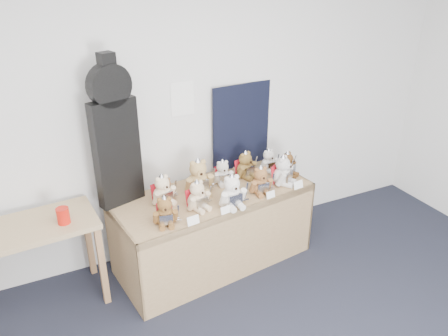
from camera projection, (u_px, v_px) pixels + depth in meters
name	position (u px, v px, depth m)	size (l,w,h in m)	color
room_shell	(182.00, 99.00, 3.76)	(6.00, 6.00, 6.00)	white
display_table	(218.00, 212.00, 3.81)	(1.81, 0.94, 0.72)	olive
side_table	(36.00, 239.00, 3.32)	(0.95, 0.58, 0.77)	tan
guitar_case	(115.00, 134.00, 3.41)	(0.39, 0.22, 1.24)	black
navy_board	(241.00, 127.00, 4.12)	(0.61, 0.02, 0.82)	black
red_cup	(63.00, 216.00, 3.26)	(0.09, 0.09, 0.13)	red
teddy_front_far_left	(165.00, 212.00, 3.31)	(0.22, 0.20, 0.27)	brown
teddy_front_left	(198.00, 196.00, 3.52)	(0.24, 0.22, 0.28)	beige
teddy_front_centre	(232.00, 192.00, 3.55)	(0.26, 0.20, 0.32)	white
teddy_front_right	(261.00, 181.00, 3.76)	(0.23, 0.19, 0.28)	brown
teddy_front_far_right	(283.00, 172.00, 3.90)	(0.25, 0.25, 0.31)	silver
teddy_front_end	(287.00, 166.00, 4.04)	(0.22, 0.22, 0.27)	brown
teddy_back_left	(163.00, 191.00, 3.60)	(0.24, 0.22, 0.29)	beige
teddy_back_centre_left	(199.00, 178.00, 3.75)	(0.28, 0.23, 0.35)	tan
teddy_back_centre_right	(223.00, 173.00, 3.92)	(0.21, 0.18, 0.25)	white
teddy_back_right	(246.00, 166.00, 4.03)	(0.24, 0.22, 0.28)	olive
teddy_back_end	(269.00, 161.00, 4.16)	(0.21, 0.17, 0.25)	white
teddy_back_far_left	(166.00, 189.00, 3.68)	(0.18, 0.14, 0.21)	#8B5F41
entry_card_a	(193.00, 220.00, 3.33)	(0.10, 0.00, 0.07)	white
entry_card_b	(226.00, 210.00, 3.48)	(0.09, 0.00, 0.06)	white
entry_card_c	(271.00, 195.00, 3.70)	(0.09, 0.00, 0.06)	white
entry_card_d	(298.00, 185.00, 3.85)	(0.10, 0.00, 0.07)	white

